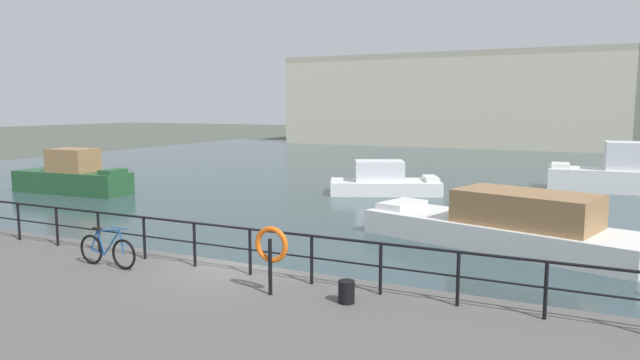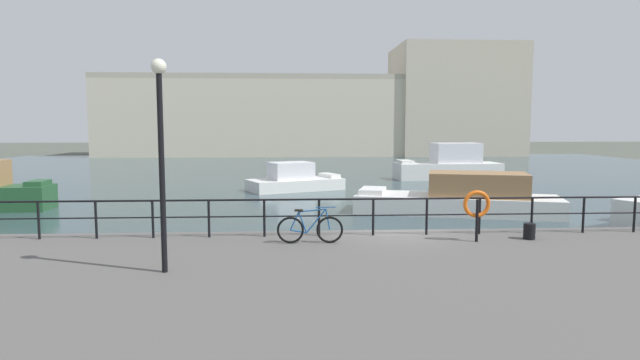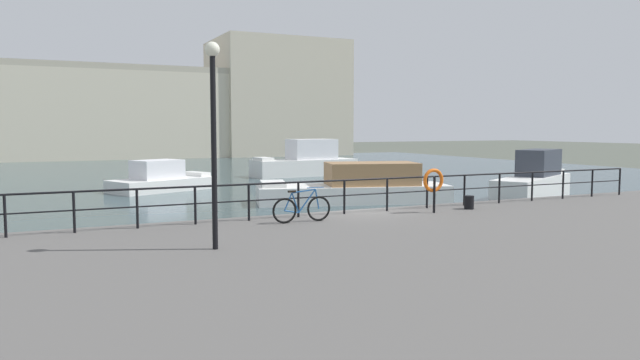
% 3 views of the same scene
% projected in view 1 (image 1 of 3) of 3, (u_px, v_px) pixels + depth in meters
% --- Properties ---
extents(ground_plane, '(240.00, 240.00, 0.00)m').
position_uv_depth(ground_plane, '(241.00, 303.00, 14.04)').
color(ground_plane, '#4C5147').
extents(water_basin, '(80.00, 60.00, 0.01)m').
position_uv_depth(water_basin, '(477.00, 174.00, 40.97)').
color(water_basin, '#33474C').
rests_on(water_basin, ground_plane).
extents(harbor_building, '(58.42, 12.97, 15.46)m').
position_uv_depth(harbor_building, '(592.00, 96.00, 64.03)').
color(harbor_building, beige).
rests_on(harbor_building, ground_plane).
extents(moored_blue_motorboat, '(7.07, 2.43, 2.47)m').
position_uv_depth(moored_blue_motorboat, '(73.00, 177.00, 31.78)').
color(moored_blue_motorboat, '#23512D').
rests_on(moored_blue_motorboat, water_basin).
extents(moored_red_daysailer, '(8.28, 3.11, 2.82)m').
position_uv_depth(moored_red_daysailer, '(629.00, 173.00, 32.02)').
color(moored_red_daysailer, white).
rests_on(moored_red_daysailer, water_basin).
extents(moored_green_narrowboat, '(6.54, 4.87, 1.82)m').
position_uv_depth(moored_green_narrowboat, '(384.00, 182.00, 31.57)').
color(moored_green_narrowboat, white).
rests_on(moored_green_narrowboat, water_basin).
extents(moored_white_yacht, '(9.84, 5.29, 1.97)m').
position_uv_depth(moored_white_yacht, '(505.00, 225.00, 19.57)').
color(moored_white_yacht, white).
rests_on(moored_white_yacht, water_basin).
extents(quay_railing, '(23.33, 0.07, 1.08)m').
position_uv_depth(quay_railing, '(221.00, 239.00, 13.14)').
color(quay_railing, black).
rests_on(quay_railing, quay_promenade).
extents(parked_bicycle, '(1.77, 0.09, 0.98)m').
position_uv_depth(parked_bicycle, '(107.00, 251.00, 13.50)').
color(parked_bicycle, black).
rests_on(parked_bicycle, quay_promenade).
extents(mooring_bollard, '(0.32, 0.32, 0.44)m').
position_uv_depth(mooring_bollard, '(346.00, 292.00, 11.03)').
color(mooring_bollard, black).
rests_on(mooring_bollard, quay_promenade).
extents(life_ring_stand, '(0.75, 0.16, 1.40)m').
position_uv_depth(life_ring_stand, '(271.00, 247.00, 11.46)').
color(life_ring_stand, black).
rests_on(life_ring_stand, quay_promenade).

